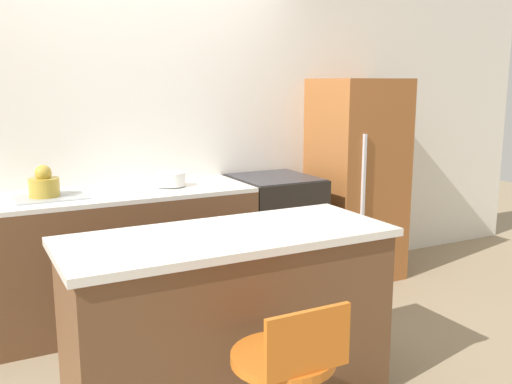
{
  "coord_description": "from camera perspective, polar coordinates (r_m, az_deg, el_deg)",
  "views": [
    {
      "loc": [
        -1.15,
        -3.47,
        1.66
      ],
      "look_at": [
        0.5,
        -0.32,
        0.97
      ],
      "focal_mm": 40.0,
      "sensor_mm": 36.0,
      "label": 1
    }
  ],
  "objects": [
    {
      "name": "oven_range",
      "position": [
        4.54,
        1.85,
        -4.26
      ],
      "size": [
        0.61,
        0.67,
        0.93
      ],
      "color": "black",
      "rests_on": "ground_plane"
    },
    {
      "name": "back_counter",
      "position": [
        4.09,
        -14.58,
        -6.41
      ],
      "size": [
        2.0,
        0.66,
        0.93
      ],
      "color": "brown",
      "rests_on": "ground_plane"
    },
    {
      "name": "kitchen_island",
      "position": [
        2.98,
        -2.8,
        -12.63
      ],
      "size": [
        1.66,
        0.68,
        0.92
      ],
      "color": "brown",
      "rests_on": "ground_plane"
    },
    {
      "name": "refrigerator",
      "position": [
        4.91,
        9.98,
        1.24
      ],
      "size": [
        0.66,
        0.66,
        1.68
      ],
      "color": "#995628",
      "rests_on": "ground_plane"
    },
    {
      "name": "kettle",
      "position": [
        3.9,
        -20.44,
        0.72
      ],
      "size": [
        0.19,
        0.19,
        0.21
      ],
      "color": "#B29333",
      "rests_on": "back_counter"
    },
    {
      "name": "wall_back",
      "position": [
        4.34,
        -12.33,
        6.01
      ],
      "size": [
        8.0,
        0.06,
        2.6
      ],
      "color": "white",
      "rests_on": "ground_plane"
    },
    {
      "name": "mixing_bowl",
      "position": [
        4.1,
        -8.57,
        1.3
      ],
      "size": [
        0.21,
        0.21,
        0.1
      ],
      "color": "white",
      "rests_on": "back_counter"
    },
    {
      "name": "ground_plane",
      "position": [
        4.01,
        -8.76,
        -13.58
      ],
      "size": [
        14.0,
        14.0,
        0.0
      ],
      "primitive_type": "plane",
      "color": "#998466"
    }
  ]
}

